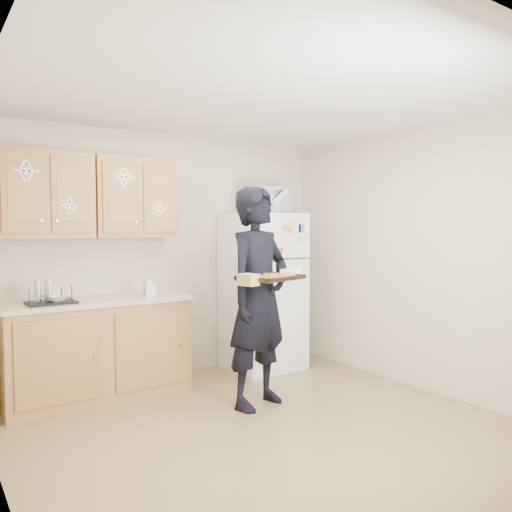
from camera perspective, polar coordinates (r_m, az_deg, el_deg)
The scene contains 23 objects.
floor at distance 4.03m, azimuth 1.37°, elevation -19.18°, with size 3.60×3.60×0.00m, color olive.
ceiling at distance 3.86m, azimuth 1.42°, elevation 17.67°, with size 3.60×3.60×0.00m, color silver.
wall_back at distance 5.31m, azimuth -9.99°, elevation 0.03°, with size 3.60×0.04×2.50m, color beige.
wall_front at distance 2.51m, azimuth 26.07°, elevation -3.58°, with size 3.60×0.04×2.50m, color beige.
wall_left at distance 3.07m, azimuth -27.10°, elevation -2.45°, with size 0.04×3.60×2.50m, color beige.
wall_right at distance 5.01m, azimuth 18.39°, elevation -0.26°, with size 0.04×3.60×2.50m, color beige.
refrigerator at distance 5.49m, azimuth 0.77°, elevation -4.01°, with size 0.75×0.70×1.70m, color white.
base_cabinet at distance 4.83m, azimuth -17.67°, elevation -10.20°, with size 1.60×0.60×0.86m, color brown.
countertop at distance 4.75m, azimuth -17.76°, elevation -4.91°, with size 1.64×0.64×0.04m, color beige.
upper_cab_left at distance 4.75m, azimuth -23.08°, elevation 6.42°, with size 0.80×0.33×0.75m, color brown.
upper_cab_right at distance 4.97m, azimuth -13.72°, elevation 6.41°, with size 0.80×0.33×0.75m, color brown.
cereal_box at distance 6.10m, azimuth 3.47°, elevation -9.88°, with size 0.20×0.07×0.32m, color #EBD753.
person at distance 4.30m, azimuth 0.32°, elevation -4.70°, with size 0.69×0.45×1.89m, color black.
baking_tray at distance 4.00m, azimuth 1.68°, elevation -2.56°, with size 0.48×0.36×0.04m, color black.
pizza_front_left at distance 3.86m, azimuth 1.59°, elevation -2.51°, with size 0.16×0.16×0.02m, color orange.
pizza_front_right at distance 4.04m, azimuth 3.57°, elevation -2.26°, with size 0.16×0.16×0.02m, color orange.
pizza_back_left at distance 3.96m, azimuth -0.25°, elevation -2.36°, with size 0.16×0.16×0.02m, color orange.
pizza_back_right at distance 4.14m, azimuth 1.76°, elevation -2.13°, with size 0.16×0.16×0.02m, color orange.
microwave at distance 5.45m, azimuth 1.52°, elevation 6.35°, with size 0.50×0.34×0.28m, color white.
foil_pan at distance 5.43m, azimuth 0.57°, elevation 8.17°, with size 0.31×0.22×0.07m, color silver.
dish_rack at distance 4.56m, azimuth -22.39°, elevation -4.11°, with size 0.38×0.29×0.15m, color black.
bowl at distance 4.57m, azimuth -21.88°, elevation -4.48°, with size 0.21×0.21×0.05m, color silver.
soap_bottle at distance 4.75m, azimuth -12.09°, elevation -3.33°, with size 0.09×0.10×0.21m, color white.
Camera 1 is at (-2.17, -3.04, 1.53)m, focal length 35.00 mm.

